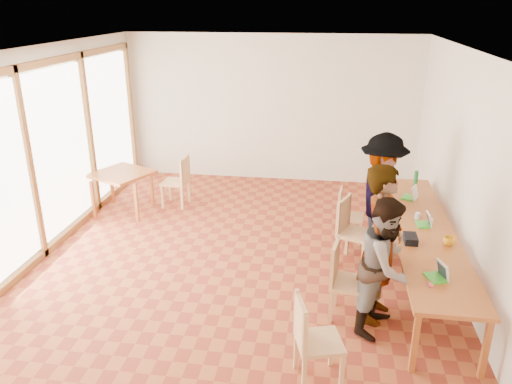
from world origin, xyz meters
TOP-DOWN VIEW (x-y plane):
  - ground at (0.00, 0.00)m, footprint 8.00×8.00m
  - wall_back at (0.00, 4.00)m, footprint 6.00×0.10m
  - wall_right at (3.00, 0.00)m, footprint 0.10×8.00m
  - window_wall at (-2.96, 0.00)m, footprint 0.10×8.00m
  - ceiling at (0.00, 0.00)m, footprint 6.00×8.00m
  - communal_table at (2.50, 0.16)m, footprint 0.80×4.00m
  - side_table at (-2.40, 1.79)m, footprint 0.90×0.90m
  - chair_near at (1.10, -2.06)m, footprint 0.54×0.54m
  - chair_mid at (1.43, -0.88)m, footprint 0.51×0.51m
  - chair_far at (1.56, 0.50)m, footprint 0.60×0.60m
  - chair_empty at (1.51, 1.22)m, footprint 0.43×0.43m
  - chair_spare at (-1.46, 2.22)m, footprint 0.47×0.47m
  - person_near at (1.85, -0.83)m, footprint 0.65×0.81m
  - person_mid at (1.90, -1.04)m, footprint 0.89×0.97m
  - person_far at (2.00, 0.88)m, footprint 0.94×1.32m
  - laptop_near at (2.45, -1.14)m, footprint 0.26×0.28m
  - laptop_mid at (2.55, 0.26)m, footprint 0.20×0.23m
  - laptop_far at (2.50, 1.25)m, footprint 0.29×0.30m
  - yellow_mug at (2.73, -0.30)m, footprint 0.16×0.16m
  - green_bottle at (2.63, 1.77)m, footprint 0.07×0.07m
  - clear_glass at (2.47, 0.48)m, footprint 0.07×0.07m
  - condiment_cup at (2.62, 0.35)m, footprint 0.08×0.08m
  - pink_phone at (2.35, -1.30)m, footprint 0.05×0.10m
  - black_pouch at (2.27, -0.28)m, footprint 0.16×0.26m

SIDE VIEW (x-z plane):
  - ground at x=0.00m, z-range 0.00..0.00m
  - chair_empty at x=1.51m, z-range 0.29..0.74m
  - chair_near at x=1.10m, z-range 0.32..0.82m
  - chair_spare at x=-1.46m, z-range 0.33..0.83m
  - chair_mid at x=1.43m, z-range 0.33..0.84m
  - chair_far at x=1.56m, z-range 0.34..0.86m
  - side_table at x=-2.40m, z-range 0.29..1.04m
  - communal_table at x=2.50m, z-range 0.33..1.08m
  - pink_phone at x=2.35m, z-range 0.75..0.76m
  - condiment_cup at x=2.62m, z-range 0.75..0.81m
  - clear_glass at x=2.47m, z-range 0.75..0.84m
  - black_pouch at x=2.27m, z-range 0.75..0.84m
  - laptop_mid at x=2.55m, z-range 0.71..0.89m
  - laptop_near at x=2.45m, z-range 0.71..0.90m
  - yellow_mug at x=2.73m, z-range 0.75..0.86m
  - laptop_far at x=2.50m, z-range 0.70..0.91m
  - person_mid at x=1.90m, z-range 0.00..1.62m
  - green_bottle at x=2.63m, z-range 0.75..1.03m
  - person_far at x=2.00m, z-range 0.00..1.85m
  - person_near at x=1.85m, z-range 0.00..1.93m
  - wall_back at x=0.00m, z-range 0.00..3.00m
  - wall_right at x=3.00m, z-range 0.00..3.00m
  - window_wall at x=-2.96m, z-range 0.00..3.00m
  - ceiling at x=0.00m, z-range 3.00..3.04m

